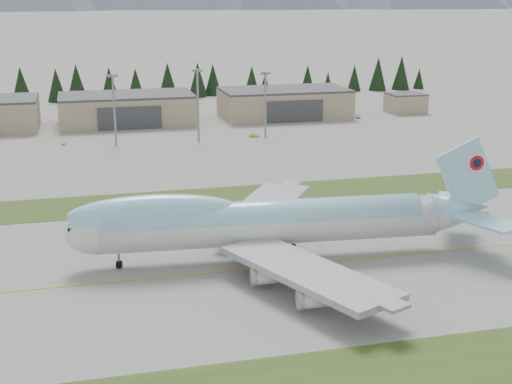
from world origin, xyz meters
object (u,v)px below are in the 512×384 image
object	(u,v)px
boeing_747_freighter	(267,222)
service_vehicle_b	(254,137)
hangar_center	(127,109)
service_vehicle_c	(358,118)
service_vehicle_a	(64,144)
hangar_right	(284,103)

from	to	relation	value
boeing_747_freighter	service_vehicle_b	bearing A→B (deg)	81.57
boeing_747_freighter	hangar_center	size ratio (longest dim) A/B	1.67
service_vehicle_b	service_vehicle_c	world-z (taller)	service_vehicle_c
service_vehicle_c	hangar_center	bearing A→B (deg)	-167.28
boeing_747_freighter	service_vehicle_c	world-z (taller)	boeing_747_freighter
hangar_center	service_vehicle_a	size ratio (longest dim) A/B	15.45
hangar_right	service_vehicle_b	bearing A→B (deg)	-119.93
boeing_747_freighter	service_vehicle_b	distance (m)	112.21
service_vehicle_b	hangar_right	bearing A→B (deg)	-2.93
service_vehicle_a	service_vehicle_b	size ratio (longest dim) A/B	0.92
boeing_747_freighter	hangar_center	bearing A→B (deg)	99.96
service_vehicle_a	service_vehicle_c	world-z (taller)	service_vehicle_c
boeing_747_freighter	service_vehicle_b	xyz separation A→B (m)	(24.99, 109.17, -6.97)
hangar_center	service_vehicle_a	bearing A→B (deg)	-124.17
boeing_747_freighter	hangar_right	world-z (taller)	boeing_747_freighter
hangar_center	hangar_right	world-z (taller)	same
hangar_center	service_vehicle_c	xyz separation A→B (m)	(86.52, -9.90, -5.39)
hangar_center	hangar_right	xyz separation A→B (m)	(60.00, 0.00, 0.00)
boeing_747_freighter	service_vehicle_a	bearing A→B (deg)	112.32
boeing_747_freighter	service_vehicle_a	distance (m)	118.69
service_vehicle_c	hangar_right	bearing A→B (deg)	178.78
hangar_center	service_vehicle_b	world-z (taller)	hangar_center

